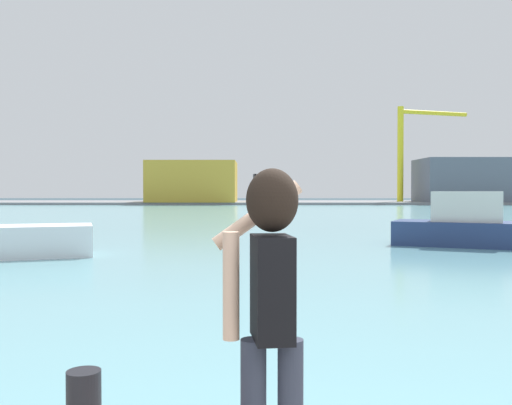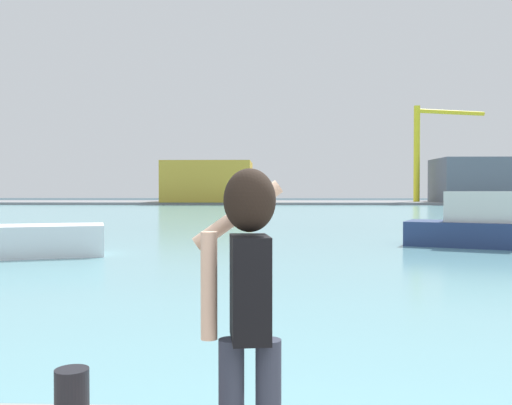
{
  "view_description": "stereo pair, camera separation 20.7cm",
  "coord_description": "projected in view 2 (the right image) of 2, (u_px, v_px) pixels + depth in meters",
  "views": [
    {
      "loc": [
        -0.95,
        -2.15,
        2.21
      ],
      "look_at": [
        -0.97,
        5.41,
        2.05
      ],
      "focal_mm": 39.09,
      "sensor_mm": 36.0,
      "label": 1
    },
    {
      "loc": [
        -0.75,
        -2.14,
        2.21
      ],
      "look_at": [
        -0.97,
        5.41,
        2.05
      ],
      "focal_mm": 39.09,
      "sensor_mm": 36.0,
      "label": 2
    }
  ],
  "objects": [
    {
      "name": "port_crane",
      "position": [
        427.0,
        142.0,
        91.4
      ],
      "size": [
        12.87,
        4.9,
        15.65
      ],
      "color": "yellow",
      "rests_on": "far_shore_dock"
    },
    {
      "name": "person_photographer",
      "position": [
        248.0,
        294.0,
        2.99
      ],
      "size": [
        0.53,
        0.55,
        1.74
      ],
      "rotation": [
        0.0,
        0.0,
        1.7
      ],
      "color": "#2D3342",
      "rests_on": "quay_promenade"
    },
    {
      "name": "ground_plane",
      "position": [
        280.0,
        214.0,
        52.13
      ],
      "size": [
        220.0,
        220.0,
        0.0
      ],
      "primitive_type": "plane",
      "color": "#334751"
    },
    {
      "name": "harbor_water",
      "position": [
        280.0,
        213.0,
        54.13
      ],
      "size": [
        140.0,
        100.0,
        0.02
      ],
      "primitive_type": "cube",
      "color": "#6BA8B2",
      "rests_on": "ground_plane"
    },
    {
      "name": "warehouse_right",
      "position": [
        488.0,
        180.0,
        88.72
      ],
      "size": [
        16.13,
        10.25,
        6.93
      ],
      "primitive_type": "cube",
      "color": "slate",
      "rests_on": "far_shore_dock"
    },
    {
      "name": "far_shore_dock",
      "position": [
        277.0,
        202.0,
        94.1
      ],
      "size": [
        140.0,
        20.0,
        0.39
      ],
      "primitive_type": "cube",
      "color": "gray",
      "rests_on": "ground_plane"
    },
    {
      "name": "warehouse_left",
      "position": [
        208.0,
        182.0,
        89.9
      ],
      "size": [
        13.86,
        11.35,
        6.46
      ],
      "primitive_type": "cube",
      "color": "gold",
      "rests_on": "far_shore_dock"
    },
    {
      "name": "harbor_bollard",
      "position": [
        72.0,
        396.0,
        3.88
      ],
      "size": [
        0.24,
        0.24,
        0.38
      ],
      "primitive_type": "cylinder",
      "color": "black",
      "rests_on": "quay_promenade"
    },
    {
      "name": "boat_moored_2",
      "position": [
        500.0,
        228.0,
        21.41
      ],
      "size": [
        7.67,
        4.99,
        2.16
      ],
      "rotation": [
        0.0,
        0.0,
        -0.41
      ],
      "color": "navy",
      "rests_on": "harbor_water"
    }
  ]
}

